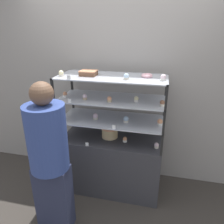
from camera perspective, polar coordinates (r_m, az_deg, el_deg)
ground_plane at (r=3.14m, az=0.00°, el=-18.68°), size 20.00×20.00×0.00m
back_wall at (r=2.90m, az=1.90°, el=6.97°), size 8.00×0.05×2.60m
display_base at (r=2.92m, az=0.00°, el=-13.18°), size 1.23×0.54×0.73m
display_riser_lower at (r=2.62m, az=0.00°, el=-2.14°), size 1.23×0.54×0.26m
display_riser_middle at (r=2.53m, az=0.00°, el=3.24°), size 1.23×0.54×0.26m
display_riser_upper at (r=2.46m, az=0.00°, el=8.98°), size 1.23×0.54×0.26m
layer_cake_centerpiece at (r=2.73m, az=-0.59°, el=-5.18°), size 0.21×0.21×0.14m
sheet_cake_frosted at (r=2.50m, az=-6.15°, el=10.11°), size 0.19×0.15×0.06m
cupcake_0 at (r=2.77m, az=-12.30°, el=-6.18°), size 0.05×0.05×0.07m
cupcake_1 at (r=2.64m, az=3.40°, el=-7.16°), size 0.05×0.05×0.07m
cupcake_2 at (r=2.56m, az=11.55°, el=-8.55°), size 0.05×0.05×0.07m
price_tag_0 at (r=2.57m, az=-6.54°, el=-8.39°), size 0.04×0.00×0.04m
cupcake_3 at (r=2.65m, az=-12.66°, el=-1.23°), size 0.06×0.06×0.07m
cupcake_4 at (r=2.60m, az=-4.35°, el=-1.20°), size 0.06×0.06×0.07m
cupcake_5 at (r=2.52m, az=3.68°, el=-1.97°), size 0.06×0.06×0.07m
cupcake_6 at (r=2.50m, az=12.41°, el=-2.60°), size 0.06×0.06×0.07m
price_tag_1 at (r=2.37m, az=0.51°, el=-3.89°), size 0.04×0.00×0.04m
cupcake_7 at (r=2.63m, az=-12.15°, el=4.52°), size 0.05×0.05×0.06m
cupcake_8 at (r=2.50m, az=-7.12°, el=3.93°), size 0.05×0.05×0.06m
cupcake_9 at (r=2.40m, az=-0.60°, el=3.34°), size 0.05×0.05×0.06m
cupcake_10 at (r=2.42m, az=6.35°, el=3.35°), size 0.05×0.05×0.06m
cupcake_11 at (r=2.33m, az=13.00°, el=2.24°), size 0.05×0.05×0.06m
price_tag_2 at (r=2.42m, az=-11.02°, el=2.89°), size 0.04×0.00×0.04m
cupcake_12 at (r=2.51m, az=-13.15°, el=9.77°), size 0.06×0.06×0.07m
cupcake_13 at (r=2.30m, az=3.74°, el=9.20°), size 0.06×0.06×0.07m
cupcake_14 at (r=2.31m, az=13.25°, el=8.75°), size 0.06×0.06×0.07m
price_tag_3 at (r=2.35m, az=-11.24°, el=8.87°), size 0.04×0.00×0.04m
donut_glazed at (r=2.44m, az=9.12°, el=9.39°), size 0.12×0.12×0.04m
customer_figure at (r=2.22m, az=-16.02°, el=-11.33°), size 0.37×0.37×1.60m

